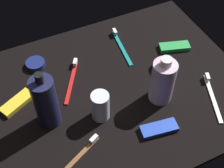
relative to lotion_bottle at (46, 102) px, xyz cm
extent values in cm
cube|color=black|center=(20.60, 2.42, -9.23)|extent=(84.00, 64.00, 1.20)
cylinder|color=#1B1E40|center=(0.00, 0.00, -0.18)|extent=(6.48, 6.48, 16.88)
cylinder|color=black|center=(0.00, 0.00, 9.66)|extent=(2.20, 2.20, 2.80)
cylinder|color=silver|center=(32.62, -6.08, -1.55)|extent=(6.93, 6.93, 14.15)
cylinder|color=silver|center=(32.62, -6.08, 6.62)|extent=(3.20, 3.20, 2.20)
cylinder|color=silver|center=(13.61, -4.79, -3.92)|extent=(5.12, 5.12, 9.42)
cube|color=red|center=(10.36, 10.81, -8.18)|extent=(10.24, 16.08, 0.90)
cube|color=white|center=(14.20, 17.26, -7.13)|extent=(2.28, 2.80, 1.20)
cube|color=teal|center=(31.70, 17.92, -8.18)|extent=(3.14, 18.02, 0.90)
cube|color=white|center=(32.51, 25.37, -7.13)|extent=(1.37, 2.70, 1.20)
cube|color=white|center=(46.79, -13.56, -8.18)|extent=(7.82, 17.15, 0.90)
cube|color=white|center=(49.58, -6.60, -7.13)|extent=(1.99, 2.82, 1.20)
cube|color=brown|center=(1.74, -14.90, -8.18)|extent=(16.81, 8.73, 0.90)
cube|color=white|center=(8.53, -11.72, -7.13)|extent=(2.82, 2.10, 1.20)
cube|color=blue|center=(26.34, -16.08, -7.88)|extent=(10.89, 5.57, 1.50)
cube|color=yellow|center=(-7.19, 9.58, -7.88)|extent=(11.10, 8.18, 1.50)
cube|color=green|center=(48.14, 10.08, -7.88)|extent=(11.12, 6.91, 1.50)
cylinder|color=navy|center=(2.22, 22.57, -7.74)|extent=(6.24, 6.24, 1.77)
cylinder|color=navy|center=(39.43, 3.66, -7.65)|extent=(6.29, 6.29, 1.96)
camera|label=1|loc=(-4.85, -51.61, 65.94)|focal=49.49mm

